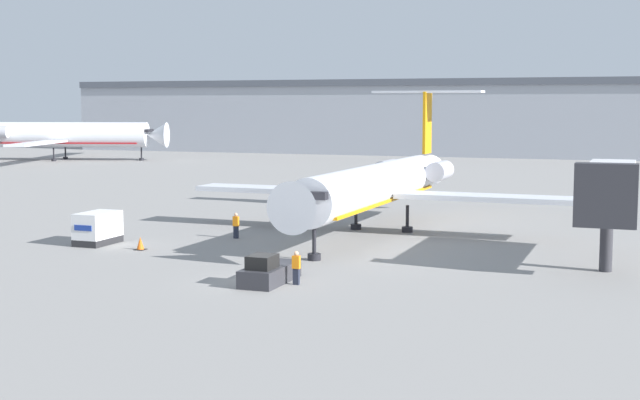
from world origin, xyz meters
name	(u,v)px	position (x,y,z in m)	size (l,w,h in m)	color
ground_plane	(263,284)	(0.00, 0.00, 0.00)	(600.00, 600.00, 0.00)	gray
terminal_building	(538,118)	(0.00, 120.00, 6.88)	(180.00, 16.80, 13.70)	#9EA3AD
airplane_main	(378,184)	(0.31, 19.86, 3.52)	(28.71, 30.78, 10.41)	silver
pushback_tug	(269,272)	(0.26, 0.27, 0.58)	(1.80, 4.44, 1.62)	#2D2D33
luggage_cart	(98,228)	(-15.58, 8.16, 1.07)	(1.87, 3.28, 2.14)	#232326
worker_near_tug	(296,267)	(1.75, 0.34, 0.92)	(0.40, 0.25, 1.76)	#232838
worker_by_wing	(236,225)	(-8.08, 13.66, 0.94)	(0.40, 0.25, 1.79)	#232838
traffic_cone_left	(140,244)	(-11.70, 7.13, 0.40)	(0.66, 0.66, 0.84)	black
airplane_parked_far_left	(65,135)	(-71.96, 81.90, 4.19)	(33.67, 38.46, 11.38)	silver
jet_bridge	(610,189)	(16.54, 11.75, 4.44)	(3.20, 11.03, 6.19)	#2D2D33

